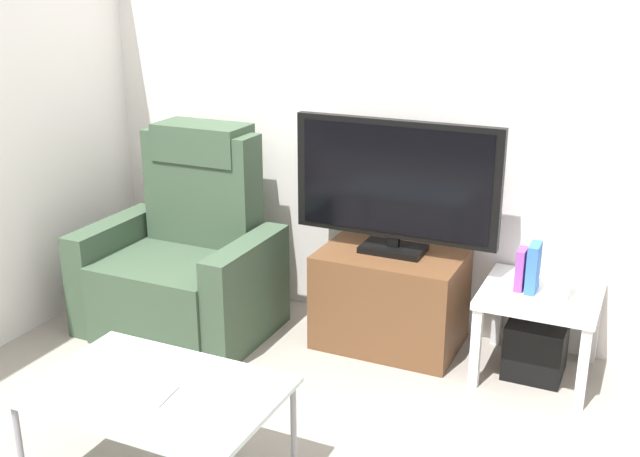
% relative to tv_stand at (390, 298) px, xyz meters
% --- Properties ---
extents(ground_plane, '(6.40, 6.40, 0.00)m').
position_rel_tv_stand_xyz_m(ground_plane, '(0.03, -0.82, -0.25)').
color(ground_plane, gray).
extents(wall_back, '(6.40, 0.06, 2.60)m').
position_rel_tv_stand_xyz_m(wall_back, '(0.03, 0.31, 1.05)').
color(wall_back, silver).
rests_on(wall_back, ground).
extents(tv_stand, '(0.72, 0.49, 0.50)m').
position_rel_tv_stand_xyz_m(tv_stand, '(0.00, 0.00, 0.00)').
color(tv_stand, brown).
rests_on(tv_stand, ground).
extents(television, '(1.05, 0.20, 0.68)m').
position_rel_tv_stand_xyz_m(television, '(0.00, 0.02, 0.61)').
color(television, black).
rests_on(television, tv_stand).
extents(recliner_armchair, '(0.98, 0.78, 1.08)m').
position_rel_tv_stand_xyz_m(recliner_armchair, '(-1.09, -0.24, 0.12)').
color(recliner_armchair, '#384C38').
rests_on(recliner_armchair, ground).
extents(side_table, '(0.54, 0.54, 0.44)m').
position_rel_tv_stand_xyz_m(side_table, '(0.75, -0.01, 0.11)').
color(side_table, white).
rests_on(side_table, ground).
extents(subwoofer_box, '(0.27, 0.27, 0.27)m').
position_rel_tv_stand_xyz_m(subwoofer_box, '(0.75, -0.01, -0.12)').
color(subwoofer_box, black).
rests_on(subwoofer_box, ground).
extents(book_leftmost, '(0.04, 0.10, 0.20)m').
position_rel_tv_stand_xyz_m(book_leftmost, '(0.65, -0.03, 0.28)').
color(book_leftmost, purple).
rests_on(book_leftmost, side_table).
extents(book_middle, '(0.05, 0.13, 0.23)m').
position_rel_tv_stand_xyz_m(book_middle, '(0.70, -0.03, 0.30)').
color(book_middle, '#3366B2').
rests_on(book_middle, side_table).
extents(game_console, '(0.07, 0.20, 0.24)m').
position_rel_tv_stand_xyz_m(game_console, '(0.84, 0.00, 0.30)').
color(game_console, white).
rests_on(game_console, side_table).
extents(coffee_table, '(0.90, 0.60, 0.42)m').
position_rel_tv_stand_xyz_m(coffee_table, '(-0.38, -1.47, 0.14)').
color(coffee_table, '#B2C6C1').
rests_on(coffee_table, ground).
extents(cell_phone, '(0.09, 0.16, 0.01)m').
position_rel_tv_stand_xyz_m(cell_phone, '(-0.33, -1.50, 0.17)').
color(cell_phone, '#B7B7BC').
rests_on(cell_phone, coffee_table).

